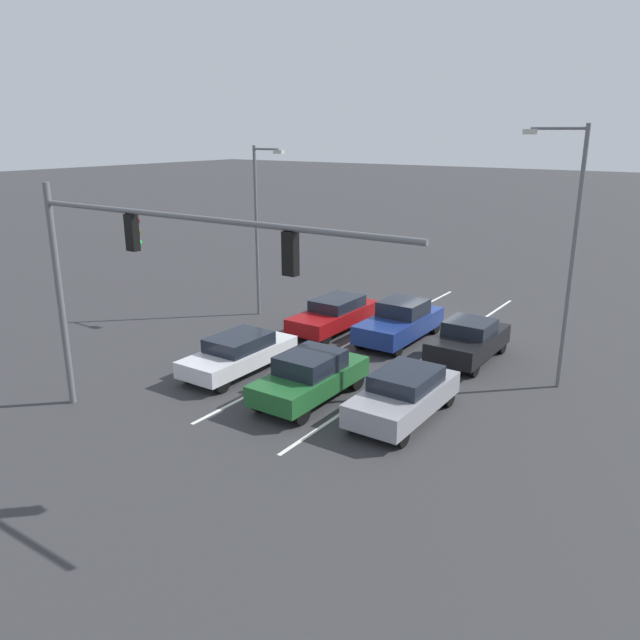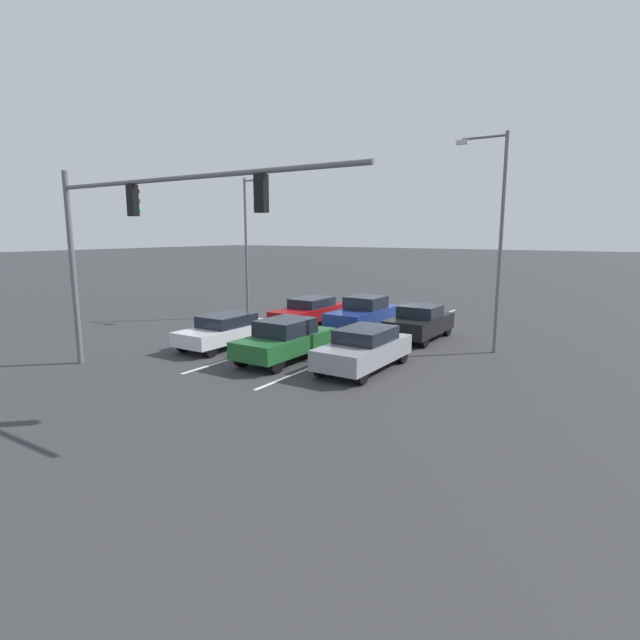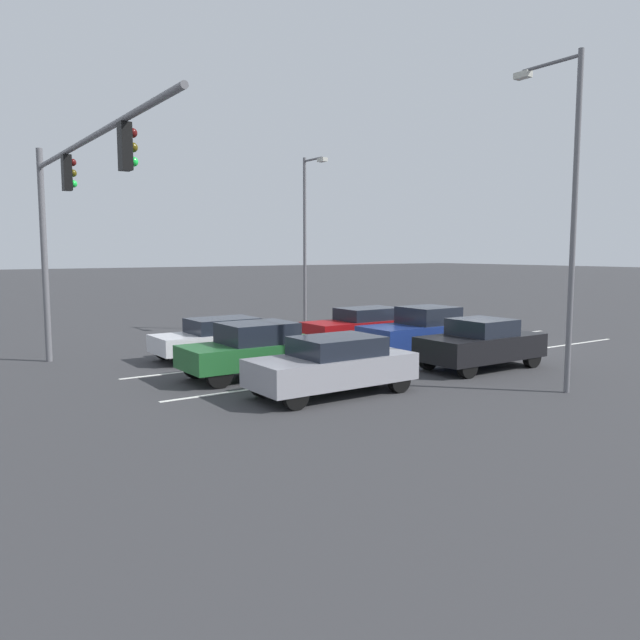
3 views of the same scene
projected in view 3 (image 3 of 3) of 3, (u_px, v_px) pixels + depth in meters
ground_plane at (478, 347)px, 23.32m from camera, size 240.00×240.00×0.00m
lane_stripe_left_divider at (443, 362)px, 20.08m from camera, size 0.12×18.88×0.01m
lane_stripe_center_divider at (379, 349)px, 22.70m from camera, size 0.12×18.88×0.01m
car_silver_rightlane_front at (222, 337)px, 20.87m from camera, size 1.76×4.55×1.34m
car_darkgreen_midlane_front at (257, 349)px, 17.71m from camera, size 1.79×4.30×1.55m
car_gray_leftlane_front at (333, 365)px, 15.51m from camera, size 1.78×4.22×1.45m
car_maroon_rightlane_second at (364, 325)px, 24.06m from camera, size 1.74×4.74×1.39m
car_black_leftlane_second at (481, 344)px, 18.96m from camera, size 1.84×4.00×1.52m
car_navy_midlane_second at (423, 331)px, 21.86m from camera, size 1.86×4.55×1.63m
traffic_signal_gantry at (69, 200)px, 16.79m from camera, size 11.90×0.37×6.79m
street_lamp_right_shoulder at (307, 233)px, 27.05m from camera, size 1.64×0.24×7.58m
street_lamp_left_shoulder at (567, 200)px, 15.45m from camera, size 1.96×0.24×8.39m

